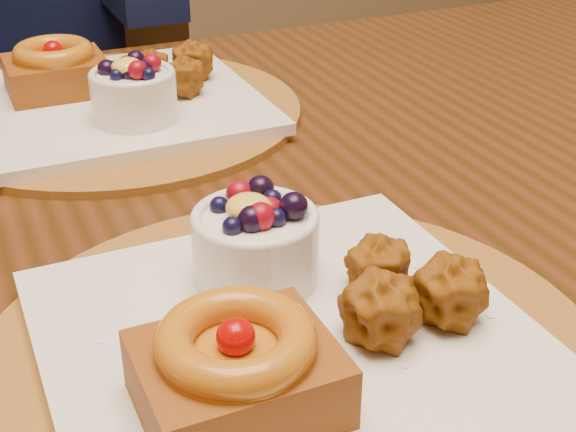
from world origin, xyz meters
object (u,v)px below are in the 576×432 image
object	(u,v)px
place_setting_near	(287,333)
chair_far	(110,140)
dining_table	(187,286)
place_setting_far	(114,97)

from	to	relation	value
place_setting_near	chair_far	xyz separation A→B (m)	(0.09, 0.96, -0.27)
dining_table	place_setting_far	xyz separation A→B (m)	(-0.00, 0.22, 0.10)
place_setting_near	chair_far	distance (m)	1.00
place_setting_near	place_setting_far	world-z (taller)	same
chair_far	dining_table	bearing A→B (deg)	-106.24
chair_far	place_setting_near	bearing A→B (deg)	-104.85
dining_table	place_setting_far	size ratio (longest dim) A/B	4.21
dining_table	place_setting_near	xyz separation A→B (m)	(-0.00, -0.22, 0.10)
chair_far	place_setting_far	bearing A→B (deg)	-109.18
place_setting_near	place_setting_far	bearing A→B (deg)	89.99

